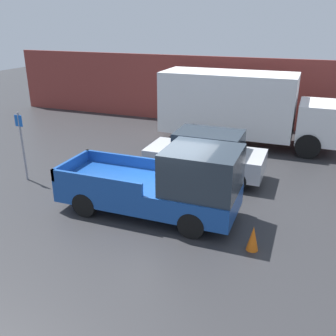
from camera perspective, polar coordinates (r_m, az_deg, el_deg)
ground_plane at (r=11.43m, az=-0.23°, el=-6.97°), size 60.00×60.00×0.00m
building_wall at (r=20.81m, az=10.78°, el=11.23°), size 28.00×0.15×3.66m
pickup_truck at (r=10.90m, az=-0.39°, el=-2.50°), size 5.36×2.00×2.23m
car at (r=13.76m, az=5.81°, el=2.06°), size 4.28×1.84×1.75m
delivery_truck at (r=17.84m, az=10.95°, el=9.29°), size 7.99×2.55×3.26m
parking_sign at (r=14.25m, az=-21.34°, el=3.60°), size 0.30×0.07×2.52m
traffic_cone at (r=9.86m, az=12.81°, el=-10.40°), size 0.31×0.31×0.67m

